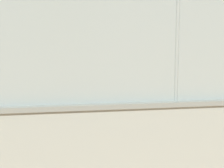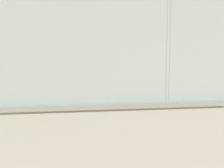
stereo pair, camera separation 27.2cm
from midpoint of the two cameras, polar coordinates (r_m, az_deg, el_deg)
The scene contains 6 objects.
ground_plane at distance 15.69m, azimuth -12.09°, elevation -1.61°, with size 260.00×260.00×0.00m, color tan.
perimeter_wall at distance 4.94m, azimuth -6.60°, elevation -11.76°, with size 29.47×0.64×1.43m.
fence_panel_on_wall at distance 4.69m, azimuth -6.91°, elevation 9.77°, with size 28.95×0.37×2.22m.
player_crossing_court at distance 14.11m, azimuth -5.34°, elevation 1.48°, with size 0.71×1.12×1.62m.
player_foreground_swinging at distance 16.57m, azimuth 5.22°, elevation 2.17°, with size 0.99×0.82×1.56m.
sports_ball at distance 13.71m, azimuth 0.96°, elevation 2.52°, with size 0.09×0.09×0.09m, color yellow.
Camera 2 is at (-0.95, 15.52, 2.31)m, focal length 48.83 mm.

